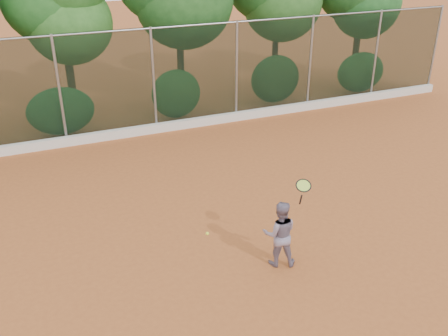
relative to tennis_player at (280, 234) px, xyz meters
name	(u,v)px	position (x,y,z in m)	size (l,w,h in m)	color
ground	(241,235)	(-0.28, 1.27, -0.73)	(80.00, 80.00, 0.00)	#A65627
concrete_curb	(158,128)	(-0.28, 8.09, -0.58)	(24.00, 0.20, 0.30)	silver
tennis_player	(280,234)	(0.00, 0.00, 0.00)	(0.71, 0.55, 1.46)	slate
chainlink_fence	(153,78)	(-0.28, 8.27, 1.13)	(24.09, 0.09, 3.50)	black
tennis_racket	(303,187)	(0.43, -0.07, 1.02)	(0.40, 0.39, 0.59)	black
tennis_ball_in_flight	(207,234)	(-1.67, -0.26, 0.59)	(0.07, 0.07, 0.07)	#E5F036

